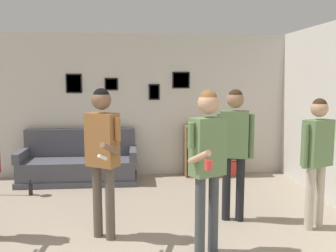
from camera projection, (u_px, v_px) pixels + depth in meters
The scene contains 9 objects.
wall_back at pixel (127, 105), 7.12m from camera, with size 8.47×0.08×2.70m.
couch at pixel (79, 165), 6.78m from camera, with size 2.09×0.80×0.93m.
bookshelf at pixel (214, 151), 7.16m from camera, with size 1.14×0.30×0.98m.
person_player_foreground_center at pixel (102, 147), 4.29m from camera, with size 0.44×0.61×1.77m.
person_watcher_holding_cup at pixel (208, 154), 3.90m from camera, with size 0.45×0.56×1.76m.
person_spectator_near_bookshelf at pixel (234, 140), 4.85m from camera, with size 0.48×0.30×1.74m.
person_spectator_far_right at pixel (317, 150), 4.60m from camera, with size 0.46×0.33×1.64m.
bottle_on_floor at pixel (31, 189), 6.03m from camera, with size 0.06×0.06×0.25m.
drinking_cup at pixel (221, 123), 7.10m from camera, with size 0.08×0.08×0.09m.
Camera 1 is at (0.18, -2.49, 1.90)m, focal length 40.00 mm.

